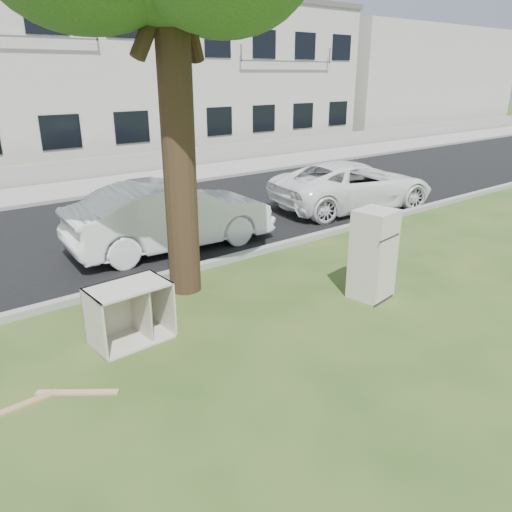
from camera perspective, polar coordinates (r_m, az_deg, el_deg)
ground at (r=7.75m, az=1.39°, el=-7.31°), size 120.00×120.00×0.00m
road at (r=12.64m, az=-16.12°, el=2.94°), size 120.00×7.00×0.01m
kerb_near at (r=9.60m, az=-7.92°, el=-1.92°), size 120.00×0.18×0.12m
kerb_far at (r=15.90m, az=-21.08°, el=5.80°), size 120.00×0.18×0.12m
sidewalk at (r=17.26m, az=-22.58°, el=6.67°), size 120.00×2.80×0.01m
low_wall at (r=18.71m, az=-24.13°, el=8.49°), size 120.00×0.15×0.70m
townhouse_right at (r=28.08m, az=-2.43°, el=19.82°), size 10.20×8.16×6.84m
filler_right at (r=38.29m, az=15.39°, el=18.91°), size 16.00×9.00×6.40m
fridge at (r=8.48m, az=13.23°, el=0.19°), size 0.71×0.67×1.51m
cabinet at (r=7.23m, az=-14.19°, el=-6.38°), size 1.11×0.72×0.84m
plank_a at (r=6.49m, az=-26.93°, el=-15.64°), size 1.21×0.16×0.02m
plank_b at (r=6.49m, az=-19.75°, el=-14.46°), size 0.83×0.66×0.02m
plank_c at (r=7.64m, az=-14.43°, el=-8.33°), size 0.29×0.83×0.02m
car_center at (r=10.81m, az=-9.66°, el=4.58°), size 4.49×1.84×1.45m
car_right at (r=14.26m, az=11.06°, el=7.95°), size 5.00×2.96×1.30m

